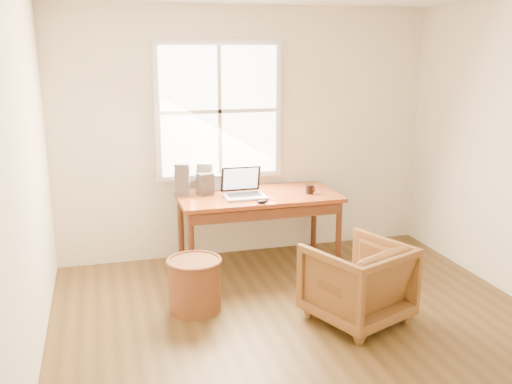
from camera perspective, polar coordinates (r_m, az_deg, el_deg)
room_shell at (r=4.06m, az=6.13°, el=1.91°), size 4.04×4.54×2.64m
desk at (r=5.72m, az=0.20°, el=-0.44°), size 1.60×0.80×0.04m
armchair at (r=4.76m, az=10.07°, el=-8.84°), size 0.93×0.94×0.66m
wicker_stool at (r=4.93m, az=-6.15°, el=-9.25°), size 0.52×0.52×0.44m
laptop at (r=5.55m, az=-1.12°, el=0.98°), size 0.42×0.44×0.31m
mouse at (r=5.38m, az=0.61°, el=-0.97°), size 0.11×0.07×0.03m
coffee_mug at (r=5.76m, az=5.39°, el=0.27°), size 0.10×0.10×0.09m
cd_stack_a at (r=5.81m, az=-5.09°, el=1.49°), size 0.19×0.18×0.30m
cd_stack_b at (r=5.70m, az=-5.12°, el=0.82°), size 0.17×0.16×0.22m
cd_stack_c at (r=5.71m, az=-7.40°, el=1.30°), size 0.17×0.15×0.32m
cd_stack_d at (r=5.90m, az=-4.07°, el=1.00°), size 0.14×0.13×0.16m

